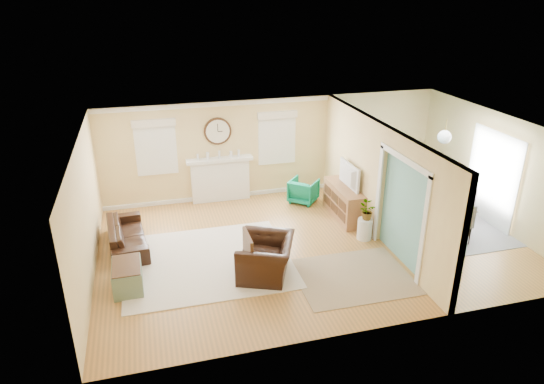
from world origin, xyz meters
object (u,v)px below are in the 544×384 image
at_px(eames_chair, 266,257).
at_px(green_chair, 304,191).
at_px(credenza, 344,202).
at_px(sofa, 127,235).
at_px(dining_table, 435,209).

height_order(eames_chair, green_chair, eames_chair).
xyz_separation_m(green_chair, credenza, (0.66, -1.13, 0.09)).
distance_m(sofa, green_chair, 4.62).
bearing_deg(eames_chair, sofa, -102.59).
xyz_separation_m(eames_chair, green_chair, (1.82, 3.12, -0.07)).
xyz_separation_m(sofa, eames_chair, (2.61, -1.84, 0.10)).
xyz_separation_m(sofa, green_chair, (4.43, 1.29, 0.03)).
bearing_deg(credenza, green_chair, 120.52).
distance_m(green_chair, credenza, 1.31).
relative_size(sofa, green_chair, 2.81).
xyz_separation_m(eames_chair, dining_table, (4.47, 1.18, -0.05)).
relative_size(sofa, eames_chair, 1.64).
height_order(sofa, dining_table, dining_table).
bearing_deg(green_chair, sofa, 57.57).
bearing_deg(sofa, green_chair, -78.78).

